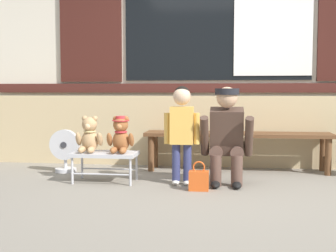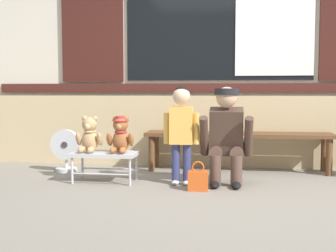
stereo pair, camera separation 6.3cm
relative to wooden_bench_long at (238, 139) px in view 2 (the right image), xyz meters
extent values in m
plane|color=gray|center=(-0.26, -1.06, -0.37)|extent=(60.00, 60.00, 0.00)
cube|color=tan|center=(-0.26, 0.37, 0.05)|extent=(6.40, 0.25, 0.85)
cube|color=beige|center=(-0.26, 0.89, 1.26)|extent=(6.53, 0.20, 3.26)
cube|color=#471E19|center=(-0.26, 0.77, 0.58)|extent=(6.01, 0.04, 0.12)
cube|color=black|center=(-0.26, 0.78, 1.38)|extent=(2.40, 0.03, 1.40)
cube|color=white|center=(0.45, 0.76, 1.38)|extent=(0.98, 0.02, 1.29)
cube|color=#3D1914|center=(-1.94, 0.77, 1.38)|extent=(0.84, 0.05, 1.43)
cube|color=brown|center=(0.00, -0.14, 0.05)|extent=(2.10, 0.11, 0.04)
cube|color=brown|center=(0.00, 0.00, 0.05)|extent=(2.10, 0.11, 0.04)
cube|color=brown|center=(0.00, 0.14, 0.05)|extent=(2.10, 0.11, 0.04)
cylinder|color=brown|center=(-0.97, -0.14, -0.17)|extent=(0.07, 0.07, 0.40)
cylinder|color=brown|center=(-0.97, 0.14, -0.17)|extent=(0.07, 0.07, 0.40)
cylinder|color=brown|center=(0.97, -0.14, -0.17)|extent=(0.07, 0.07, 0.40)
cylinder|color=brown|center=(0.97, 0.14, -0.17)|extent=(0.07, 0.07, 0.40)
cube|color=#BCBCC1|center=(-1.32, -0.80, -0.09)|extent=(0.64, 0.36, 0.04)
cylinder|color=#BCBCC1|center=(-1.61, -0.95, -0.24)|extent=(0.02, 0.02, 0.26)
cylinder|color=#BCBCC1|center=(-1.61, -0.65, -0.24)|extent=(0.02, 0.02, 0.26)
cylinder|color=#BCBCC1|center=(-1.03, -0.95, -0.24)|extent=(0.02, 0.02, 0.26)
cylinder|color=#BCBCC1|center=(-1.03, -0.65, -0.24)|extent=(0.02, 0.02, 0.26)
cylinder|color=#BCBCC1|center=(-1.32, -0.95, -0.27)|extent=(0.58, 0.02, 0.02)
cylinder|color=#BCBCC1|center=(-1.32, -0.65, -0.27)|extent=(0.58, 0.02, 0.02)
ellipsoid|color=tan|center=(-1.48, -0.78, 0.04)|extent=(0.17, 0.14, 0.22)
sphere|color=tan|center=(-1.48, -0.79, 0.20)|extent=(0.15, 0.15, 0.15)
sphere|color=#F4C188|center=(-1.48, -0.84, 0.19)|extent=(0.06, 0.06, 0.06)
sphere|color=tan|center=(-1.54, -0.78, 0.26)|extent=(0.06, 0.06, 0.06)
ellipsoid|color=tan|center=(-1.59, -0.81, 0.06)|extent=(0.06, 0.11, 0.16)
ellipsoid|color=tan|center=(-1.53, -0.89, -0.04)|extent=(0.06, 0.15, 0.06)
sphere|color=tan|center=(-1.43, -0.78, 0.26)|extent=(0.06, 0.06, 0.06)
ellipsoid|color=tan|center=(-1.37, -0.81, 0.06)|extent=(0.06, 0.11, 0.16)
ellipsoid|color=tan|center=(-1.44, -0.89, -0.04)|extent=(0.06, 0.15, 0.06)
torus|color=#D6B775|center=(-1.48, -0.78, 0.13)|extent=(0.13, 0.13, 0.02)
ellipsoid|color=#93562D|center=(-1.16, -0.78, 0.04)|extent=(0.17, 0.14, 0.22)
sphere|color=#93562D|center=(-1.16, -0.79, 0.20)|extent=(0.15, 0.15, 0.15)
sphere|color=#C87B48|center=(-1.16, -0.84, 0.19)|extent=(0.06, 0.06, 0.06)
sphere|color=#93562D|center=(-1.22, -0.78, 0.26)|extent=(0.06, 0.06, 0.06)
ellipsoid|color=#93562D|center=(-1.27, -0.81, 0.06)|extent=(0.06, 0.11, 0.16)
ellipsoid|color=#93562D|center=(-1.21, -0.89, -0.04)|extent=(0.06, 0.15, 0.06)
sphere|color=#93562D|center=(-1.11, -0.78, 0.26)|extent=(0.06, 0.06, 0.06)
ellipsoid|color=#93562D|center=(-1.05, -0.81, 0.06)|extent=(0.06, 0.11, 0.16)
ellipsoid|color=#93562D|center=(-1.12, -0.89, -0.04)|extent=(0.06, 0.15, 0.06)
torus|color=red|center=(-1.16, -0.78, 0.13)|extent=(0.13, 0.13, 0.02)
cylinder|color=red|center=(-1.16, -0.78, 0.24)|extent=(0.17, 0.17, 0.01)
cylinder|color=red|center=(-1.16, -0.78, 0.27)|extent=(0.10, 0.10, 0.04)
cylinder|color=navy|center=(-0.60, -0.83, -0.15)|extent=(0.08, 0.08, 0.36)
ellipsoid|color=silver|center=(-0.60, -0.85, -0.35)|extent=(0.07, 0.12, 0.05)
cylinder|color=navy|center=(-0.49, -0.83, -0.15)|extent=(0.08, 0.08, 0.36)
ellipsoid|color=silver|center=(-0.49, -0.85, -0.35)|extent=(0.07, 0.12, 0.05)
cube|color=#EAB24C|center=(-0.55, -0.83, 0.21)|extent=(0.22, 0.15, 0.36)
cylinder|color=#EAB24C|center=(-0.69, -0.83, 0.18)|extent=(0.06, 0.06, 0.30)
cylinder|color=#EAB24C|center=(-0.40, -0.83, 0.18)|extent=(0.06, 0.06, 0.30)
sphere|color=#DBB28E|center=(-0.55, -0.83, 0.49)|extent=(0.17, 0.17, 0.17)
sphere|color=black|center=(-0.55, -0.82, 0.51)|extent=(0.16, 0.16, 0.16)
cylinder|color=brown|center=(-0.22, -0.85, -0.22)|extent=(0.11, 0.11, 0.30)
cylinder|color=brown|center=(-0.22, -0.71, -0.05)|extent=(0.13, 0.32, 0.13)
ellipsoid|color=black|center=(-0.22, -0.93, -0.34)|extent=(0.09, 0.20, 0.06)
cylinder|color=brown|center=(-0.02, -0.85, -0.22)|extent=(0.11, 0.11, 0.30)
cylinder|color=brown|center=(-0.02, -0.71, -0.05)|extent=(0.13, 0.32, 0.13)
ellipsoid|color=black|center=(-0.02, -0.93, -0.34)|extent=(0.09, 0.20, 0.06)
cube|color=#473328|center=(-0.12, -0.74, 0.15)|extent=(0.32, 0.30, 0.47)
cylinder|color=#473328|center=(-0.33, -0.84, 0.11)|extent=(0.08, 0.28, 0.40)
cylinder|color=#473328|center=(0.09, -0.84, 0.11)|extent=(0.08, 0.28, 0.40)
sphere|color=tan|center=(-0.12, -0.81, 0.48)|extent=(0.20, 0.20, 0.20)
cylinder|color=black|center=(-0.12, -0.81, 0.53)|extent=(0.23, 0.23, 0.06)
cube|color=brown|center=(0.07, -0.65, 0.01)|extent=(0.10, 0.22, 0.16)
cube|color=#DB561E|center=(-0.37, -1.06, -0.28)|extent=(0.18, 0.11, 0.18)
torus|color=#DB561E|center=(-0.37, -1.06, -0.16)|extent=(0.11, 0.01, 0.11)
cylinder|color=silver|center=(-1.92, -0.30, -0.35)|extent=(0.24, 0.24, 0.04)
cylinder|color=silver|center=(-1.92, -0.30, -0.28)|extent=(0.04, 0.04, 0.10)
cylinder|color=silver|center=(-1.92, -0.32, -0.06)|extent=(0.34, 0.06, 0.34)
cylinder|color=#333338|center=(-1.92, -0.32, -0.06)|extent=(0.07, 0.08, 0.07)
camera|label=1|loc=(-0.11, -5.10, 0.54)|focal=47.80mm
camera|label=2|loc=(-0.05, -5.09, 0.54)|focal=47.80mm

